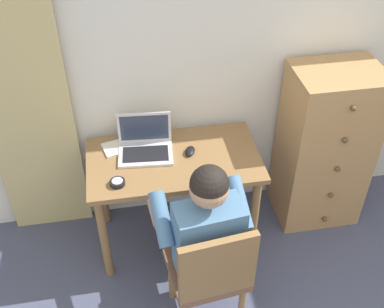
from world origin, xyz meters
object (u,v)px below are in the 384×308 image
at_px(dresser, 324,147).
at_px(notebook_pad, 120,147).
at_px(computer_mouse, 190,151).
at_px(desk, 174,172).
at_px(chair, 210,272).
at_px(desk_clock, 117,183).
at_px(person_seated, 201,226).
at_px(laptop, 145,145).

xyz_separation_m(dresser, notebook_pad, (-1.39, 0.07, 0.14)).
bearing_deg(computer_mouse, desk, -142.99).
xyz_separation_m(chair, notebook_pad, (-0.42, 0.87, 0.26)).
bearing_deg(desk_clock, person_seated, -38.13).
bearing_deg(computer_mouse, dresser, 24.92).
bearing_deg(person_seated, laptop, 111.21).
distance_m(desk, chair, 0.73).
relative_size(dresser, computer_mouse, 12.00).
relative_size(desk, dresser, 0.91).
xyz_separation_m(desk, notebook_pad, (-0.33, 0.16, 0.13)).
bearing_deg(notebook_pad, desk_clock, -109.08).
bearing_deg(desk, notebook_pad, 153.40).
bearing_deg(desk_clock, chair, -49.02).
height_order(desk_clock, notebook_pad, desk_clock).
relative_size(laptop, notebook_pad, 1.72).
height_order(dresser, chair, dresser).
relative_size(desk, computer_mouse, 10.88).
distance_m(computer_mouse, notebook_pad, 0.46).
relative_size(laptop, desk_clock, 4.01).
bearing_deg(dresser, chair, -140.34).
distance_m(person_seated, desk_clock, 0.56).
relative_size(dresser, chair, 1.38).
xyz_separation_m(dresser, person_seated, (-0.99, -0.62, 0.06)).
bearing_deg(person_seated, computer_mouse, 86.67).
bearing_deg(notebook_pad, computer_mouse, -30.55).
bearing_deg(desk, computer_mouse, 15.91).
xyz_separation_m(computer_mouse, notebook_pad, (-0.44, 0.13, -0.01)).
distance_m(dresser, chair, 1.26).
height_order(laptop, notebook_pad, laptop).
xyz_separation_m(desk, desk_clock, (-0.36, -0.18, 0.13)).
distance_m(desk, dresser, 1.07).
height_order(desk, laptop, laptop).
distance_m(desk, notebook_pad, 0.39).
height_order(computer_mouse, notebook_pad, computer_mouse).
xyz_separation_m(laptop, desk_clock, (-0.19, -0.28, -0.04)).
relative_size(laptop, computer_mouse, 3.61).
bearing_deg(computer_mouse, person_seated, -72.23).
distance_m(desk, laptop, 0.26).
bearing_deg(notebook_pad, desk, -40.30).
xyz_separation_m(dresser, desk_clock, (-1.42, -0.28, 0.15)).
distance_m(person_seated, notebook_pad, 0.80).
xyz_separation_m(dresser, computer_mouse, (-0.95, -0.06, 0.15)).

